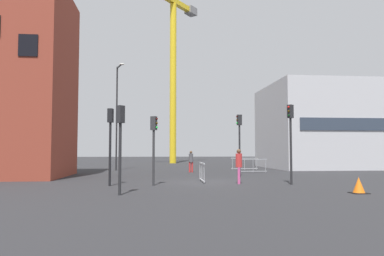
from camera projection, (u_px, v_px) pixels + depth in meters
name	position (u px, v px, depth m)	size (l,w,h in m)	color
ground	(204.00, 182.00, 20.81)	(160.00, 160.00, 0.00)	#28282B
brick_building	(13.00, 83.00, 24.99)	(7.09, 7.34, 12.61)	brown
office_block	(331.00, 127.00, 37.98)	(12.90, 10.84, 8.31)	#B7B7BC
construction_crane	(172.00, 54.00, 51.53)	(9.99, 12.19, 23.17)	yellow
streetlamp_tall	(117.00, 110.00, 33.08)	(0.84, 1.82, 9.26)	#232326
traffic_light_island	(239.00, 135.00, 24.88)	(0.39, 0.29, 4.16)	#232326
traffic_light_corner	(110.00, 134.00, 18.75)	(0.30, 0.39, 3.88)	black
traffic_light_crosswalk	(154.00, 138.00, 18.91)	(0.39, 0.34, 3.50)	#2D2D30
traffic_light_near	(291.00, 131.00, 19.50)	(0.37, 0.36, 4.17)	#232326
traffic_light_far	(120.00, 134.00, 14.96)	(0.36, 0.38, 3.58)	#232326
pedestrian_walking	(191.00, 160.00, 30.05)	(0.34, 0.34, 1.73)	red
pedestrian_waiting	(239.00, 163.00, 19.88)	(0.34, 0.34, 1.84)	#D14C8C
safety_barrier_left_run	(253.00, 165.00, 29.75)	(2.25, 0.06, 1.08)	gray
safety_barrier_rear	(202.00, 172.00, 20.98)	(0.09, 2.30, 1.08)	#B2B5BA
safety_barrier_right_run	(245.00, 164.00, 33.95)	(2.52, 0.27, 1.08)	#9EA0A5
traffic_cone_on_verge	(359.00, 186.00, 15.46)	(0.66, 0.66, 0.67)	black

